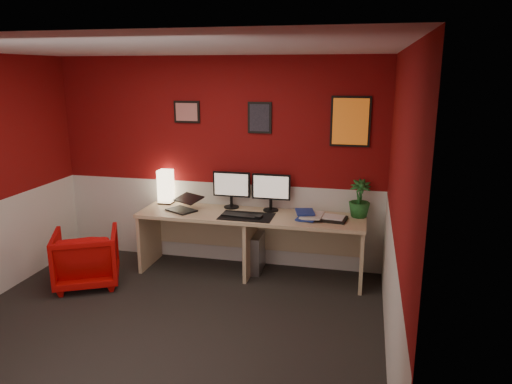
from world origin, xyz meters
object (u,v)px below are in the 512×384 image
Objects in this scene: monitor_right at (271,187)px; monitor_left at (231,184)px; laptop at (181,202)px; potted_plant at (360,199)px; zen_tray at (330,219)px; shoji_lamp at (166,188)px; pc_tower at (254,252)px; armchair at (86,258)px; desk at (250,244)px.

monitor_left is at bearing 177.43° from monitor_right.
potted_plant is (2.03, 0.23, 0.10)m from laptop.
zen_tray is (1.73, 0.04, -0.09)m from laptop.
laptop is 0.94× the size of zen_tray.
pc_tower is at bearing -4.75° from shoji_lamp.
armchair is at bearing -156.19° from pc_tower.
desk is 1.84m from armchair.
potted_plant is (2.34, -0.05, 0.01)m from shoji_lamp.
desk is 4.48× the size of monitor_right.
potted_plant reaches higher than pc_tower.
monitor_left is 0.85× the size of armchair.
laptop is 0.48× the size of armchair.
desk is 1.28m from shoji_lamp.
armchair is (-1.71, -0.68, -0.05)m from desk.
desk is at bearing -37.77° from monitor_left.
monitor_right is 0.85× the size of armchair.
shoji_lamp is 0.42m from laptop.
monitor_right reaches higher than zen_tray.
shoji_lamp is 0.58× the size of armchair.
pc_tower is at bearing 178.26° from armchair.
armchair is at bearing -165.64° from zen_tray.
shoji_lamp is at bearing 178.61° from monitor_right.
pc_tower is at bearing 42.10° from laptop.
monitor_left is at bearing 56.41° from laptop.
monitor_right is at bearing 17.56° from pc_tower.
pc_tower is (0.01, 0.14, -0.14)m from desk.
potted_plant is at bearing 8.73° from desk.
monitor_right is (1.02, 0.25, 0.18)m from laptop.
pc_tower is at bearing -15.61° from monitor_left.
desk is 3.79× the size of armchair.
armchair is (-1.91, -0.88, -0.71)m from monitor_right.
monitor_left is (-0.29, 0.22, 0.66)m from desk.
desk is 6.50× the size of shoji_lamp.
monitor_left is 1.83m from armchair.
monitor_right is 1.66× the size of zen_tray.
laptop is at bearing -153.29° from monitor_left.
laptop is (-0.82, -0.05, 0.47)m from desk.
pc_tower is at bearing 170.86° from zen_tray.
monitor_right is at bearing 179.12° from potted_plant.
desk reaches higher than armchair.
zen_tray is at bearing 167.37° from armchair.
monitor_left is 1.66× the size of zen_tray.
monitor_left is 1.00× the size of monitor_right.
monitor_left and monitor_right have the same top height.
armchair is (-1.73, -0.81, 0.09)m from pc_tower.
monitor_left is at bearing 169.19° from zen_tray.
armchair is (-0.58, -0.91, -0.62)m from shoji_lamp.
shoji_lamp is 0.95× the size of potted_plant.
monitor_left is 1.29× the size of pc_tower.
armchair is at bearing -114.99° from laptop.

